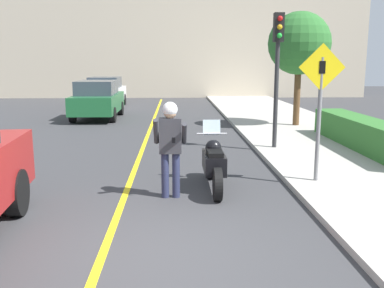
# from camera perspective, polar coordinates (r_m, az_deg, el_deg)

# --- Properties ---
(ground_plane) EXTENTS (80.00, 80.00, 0.00)m
(ground_plane) POSITION_cam_1_polar(r_m,az_deg,el_deg) (5.70, -5.81, -14.65)
(ground_plane) COLOR #38383A
(sidewalk_curb) EXTENTS (4.40, 44.00, 0.12)m
(sidewalk_curb) POSITION_cam_1_polar(r_m,az_deg,el_deg) (10.44, 23.07, -3.32)
(sidewalk_curb) COLOR #ADA89E
(sidewalk_curb) RESTS_ON ground
(road_center_line) EXTENTS (0.12, 36.00, 0.01)m
(road_center_line) POSITION_cam_1_polar(r_m,az_deg,el_deg) (11.44, -6.98, -1.62)
(road_center_line) COLOR yellow
(road_center_line) RESTS_ON ground
(building_backdrop) EXTENTS (28.00, 1.20, 9.39)m
(building_backdrop) POSITION_cam_1_polar(r_m,az_deg,el_deg) (31.22, -2.98, 14.87)
(building_backdrop) COLOR beige
(building_backdrop) RESTS_ON ground
(motorcycle) EXTENTS (0.62, 2.13, 1.29)m
(motorcycle) POSITION_cam_1_polar(r_m,az_deg,el_deg) (8.39, 2.93, -2.64)
(motorcycle) COLOR black
(motorcycle) RESTS_ON ground
(person_biker) EXTENTS (0.59, 0.48, 1.76)m
(person_biker) POSITION_cam_1_polar(r_m,az_deg,el_deg) (7.70, -2.92, 0.62)
(person_biker) COLOR #282D4C
(person_biker) RESTS_ON ground
(crossing_sign) EXTENTS (0.91, 0.08, 2.70)m
(crossing_sign) POSITION_cam_1_polar(r_m,az_deg,el_deg) (8.71, 16.71, 5.68)
(crossing_sign) COLOR slate
(crossing_sign) RESTS_ON sidewalk_curb
(traffic_light) EXTENTS (0.26, 0.30, 3.64)m
(traffic_light) POSITION_cam_1_polar(r_m,az_deg,el_deg) (12.00, 11.35, 11.54)
(traffic_light) COLOR #2D2D30
(traffic_light) RESTS_ON sidewalk_curb
(hedge_row) EXTENTS (0.90, 5.80, 0.79)m
(hedge_row) POSITION_cam_1_polar(r_m,az_deg,el_deg) (12.78, 22.02, 1.28)
(hedge_row) COLOR #33702D
(hedge_row) RESTS_ON sidewalk_curb
(street_tree) EXTENTS (2.30, 2.30, 4.19)m
(street_tree) POSITION_cam_1_polar(r_m,az_deg,el_deg) (16.64, 14.12, 12.83)
(street_tree) COLOR brown
(street_tree) RESTS_ON sidewalk_curb
(parked_car_green) EXTENTS (1.88, 4.20, 1.68)m
(parked_car_green) POSITION_cam_1_polar(r_m,az_deg,el_deg) (19.42, -12.47, 5.82)
(parked_car_green) COLOR black
(parked_car_green) RESTS_ON ground
(parked_car_white) EXTENTS (1.88, 4.20, 1.68)m
(parked_car_white) POSITION_cam_1_polar(r_m,az_deg,el_deg) (24.61, -11.43, 6.85)
(parked_car_white) COLOR black
(parked_car_white) RESTS_ON ground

